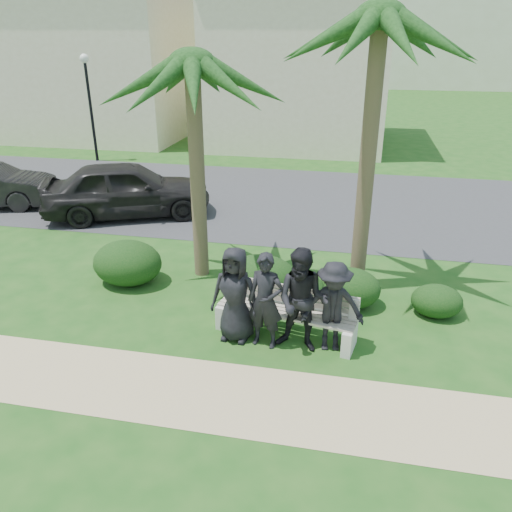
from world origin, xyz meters
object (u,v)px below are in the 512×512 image
(man_c, at_px, (302,301))
(car_a, at_px, (127,189))
(street_lamp, at_px, (88,89))
(man_d, at_px, (333,307))
(palm_left, at_px, (192,65))
(park_bench, at_px, (286,316))
(palm_right, at_px, (380,20))
(man_a, at_px, (235,295))
(man_b, at_px, (266,301))

(man_c, xyz_separation_m, car_a, (-5.84, 5.89, -0.11))
(street_lamp, height_order, man_d, street_lamp)
(man_d, bearing_deg, man_c, -176.79)
(street_lamp, bearing_deg, man_d, -48.59)
(palm_left, bearing_deg, man_d, -38.38)
(park_bench, xyz_separation_m, car_a, (-5.52, 5.53, 0.42))
(man_d, bearing_deg, street_lamp, 123.65)
(park_bench, relative_size, man_c, 1.41)
(palm_left, xyz_separation_m, palm_right, (3.46, 0.16, 0.77))
(man_a, distance_m, palm_right, 5.45)
(man_a, height_order, man_b, man_a)
(man_d, height_order, car_a, car_a)
(park_bench, xyz_separation_m, palm_left, (-2.23, 2.15, 4.04))
(man_c, xyz_separation_m, palm_left, (-2.55, 2.51, 3.51))
(man_c, bearing_deg, man_a, -176.65)
(man_b, height_order, palm_right, palm_right)
(car_a, bearing_deg, palm_right, -138.23)
(palm_left, xyz_separation_m, car_a, (-3.29, 3.37, -3.62))
(street_lamp, xyz_separation_m, man_d, (10.77, -12.22, -2.13))
(man_d, height_order, palm_right, palm_right)
(man_b, bearing_deg, man_a, 178.25)
(man_d, bearing_deg, car_a, 129.86)
(man_b, distance_m, man_d, 1.13)
(palm_right, bearing_deg, man_c, -108.73)
(man_b, relative_size, car_a, 0.36)
(man_d, bearing_deg, palm_left, 133.85)
(man_a, relative_size, palm_left, 0.32)
(street_lamp, relative_size, man_d, 2.64)
(man_d, distance_m, palm_left, 5.32)
(palm_right, height_order, car_a, palm_right)
(park_bench, relative_size, car_a, 0.54)
(man_b, height_order, man_d, man_b)
(street_lamp, xyz_separation_m, palm_left, (7.72, -9.80, 1.49))
(man_b, xyz_separation_m, palm_left, (-1.93, 2.52, 3.57))
(man_c, xyz_separation_m, man_d, (0.50, 0.10, -0.11))
(man_d, bearing_deg, man_a, 172.24)
(street_lamp, relative_size, park_bench, 1.65)
(man_a, bearing_deg, man_b, -3.69)
(man_b, distance_m, palm_left, 4.78)
(street_lamp, height_order, man_b, street_lamp)
(man_a, bearing_deg, car_a, 135.92)
(man_c, bearing_deg, man_b, -171.24)
(man_a, relative_size, man_b, 1.01)
(street_lamp, distance_m, man_b, 15.79)
(street_lamp, bearing_deg, man_a, -53.32)
(street_lamp, xyz_separation_m, car_a, (4.43, -6.42, -2.13))
(palm_left, bearing_deg, palm_right, 2.59)
(park_bench, bearing_deg, man_b, -117.96)
(street_lamp, relative_size, man_a, 2.47)
(man_c, xyz_separation_m, palm_right, (0.91, 2.67, 4.28))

